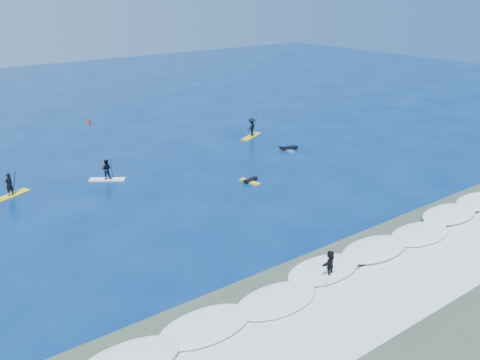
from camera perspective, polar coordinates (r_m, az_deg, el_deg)
ground at (r=38.07m, az=1.65°, el=-2.68°), size 160.00×160.00×0.00m
shallow_water at (r=29.79m, az=19.29°, el=-10.84°), size 90.00×13.00×0.01m
breaking_wave at (r=31.75m, az=13.27°, el=-8.17°), size 40.00×6.00×0.30m
whitewater at (r=30.25m, az=17.70°, el=-10.16°), size 34.00×5.00×0.02m
sup_paddler_left at (r=42.85m, az=-23.36°, el=-0.79°), size 3.06×1.89×2.11m
sup_paddler_center at (r=43.92m, az=-14.05°, el=0.91°), size 2.69×2.24×1.98m
sup_paddler_right at (r=54.84m, az=1.22°, el=5.52°), size 3.31×2.15×2.30m
prone_paddler_near at (r=42.31m, az=1.07°, el=-0.08°), size 1.49×1.92×0.39m
prone_paddler_far at (r=50.81m, az=5.17°, el=3.39°), size 1.78×2.37×0.48m
wave_surfer at (r=28.99m, az=9.56°, el=-8.87°), size 2.16×1.24×1.51m
marker_buoy at (r=62.35m, az=-15.80°, el=6.02°), size 0.30×0.30×0.73m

